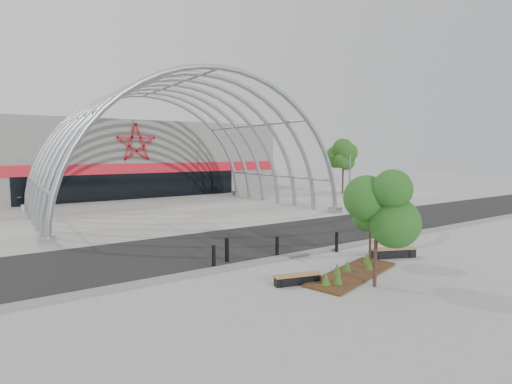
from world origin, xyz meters
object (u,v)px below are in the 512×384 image
at_px(bench_1, 393,253).
at_px(bollard_2, 277,247).
at_px(bench_0, 297,279).
at_px(street_tree_0, 377,204).
at_px(street_tree_1, 371,213).
at_px(signal_pole, 350,182).

height_order(bench_1, bollard_2, bollard_2).
distance_m(bench_0, bollard_2, 3.74).
height_order(street_tree_0, street_tree_1, street_tree_0).
bearing_deg(bench_1, street_tree_1, 177.32).
relative_size(street_tree_1, bench_1, 1.41).
distance_m(street_tree_1, bollard_2, 4.44).
xyz_separation_m(signal_pole, bollard_2, (-13.49, -8.42, -1.88)).
relative_size(street_tree_0, bench_0, 2.31).
xyz_separation_m(bench_1, bollard_2, (-4.43, 2.93, 0.27)).
xyz_separation_m(bench_0, bollard_2, (1.56, 3.39, 0.31)).
bearing_deg(street_tree_0, street_tree_1, 43.87).
xyz_separation_m(street_tree_0, bollard_2, (-0.61, 5.11, -2.53)).
relative_size(bench_0, bollard_2, 1.86).
xyz_separation_m(signal_pole, bench_0, (-15.06, -11.81, -2.19)).
height_order(bench_0, bench_1, bench_1).
bearing_deg(street_tree_0, signal_pole, 46.39).
bearing_deg(bollard_2, signal_pole, 31.97).
height_order(signal_pole, bollard_2, signal_pole).
bearing_deg(bench_1, bench_0, -175.60).
height_order(street_tree_1, bench_0, street_tree_1).
distance_m(bench_0, bench_1, 6.01).
bearing_deg(signal_pole, street_tree_0, -133.61).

